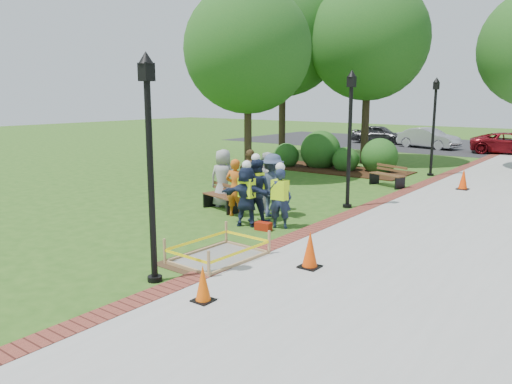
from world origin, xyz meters
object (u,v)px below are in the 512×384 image
Objects in this scene: wet_concrete_pad at (218,249)px; bench_near at (222,202)px; lamp_near at (150,152)px; hivis_worker_b at (280,196)px; cone_front at (203,284)px; hivis_worker_a at (247,194)px; hivis_worker_c at (256,188)px.

wet_concrete_pad is 4.70m from bench_near.
wet_concrete_pad is at bearing 86.43° from lamp_near.
wet_concrete_pad is at bearing -82.18° from hivis_worker_b.
hivis_worker_a is at bearing 119.84° from cone_front.
bench_near is (-3.04, 3.59, 0.02)m from wet_concrete_pad.
bench_near is at bearing 118.85° from lamp_near.
lamp_near reaches higher than bench_near.
cone_front is 2.59m from lamp_near.
hivis_worker_b is at bearing 97.82° from wet_concrete_pad.
lamp_near is 2.21× the size of hivis_worker_c.
hivis_worker_c reaches higher than wet_concrete_pad.
lamp_near reaches higher than hivis_worker_a.
hivis_worker_a reaches higher than cone_front.
cone_front reaches higher than wet_concrete_pad.
wet_concrete_pad is at bearing -66.64° from hivis_worker_c.
lamp_near is (2.93, -5.31, 2.23)m from bench_near.
wet_concrete_pad is 2.30m from cone_front.
hivis_worker_a is at bearing -157.77° from hivis_worker_b.
hivis_worker_c is at bearing 168.65° from hivis_worker_b.
hivis_worker_c reaches higher than hivis_worker_a.
hivis_worker_c is at bearing 104.37° from lamp_near.
lamp_near is at bearing -75.13° from hivis_worker_a.
hivis_worker_c reaches higher than cone_front.
cone_front is at bearing -62.00° from hivis_worker_c.
hivis_worker_a is (-1.14, 4.30, -1.58)m from lamp_near.
lamp_near is at bearing -61.15° from bench_near.
wet_concrete_pad is 1.53× the size of bench_near.
hivis_worker_b is 0.92× the size of hivis_worker_c.
hivis_worker_c is at bearing 113.36° from wet_concrete_pad.
hivis_worker_b is at bearing 93.63° from lamp_near.
hivis_worker_a is (1.78, -1.01, 0.64)m from bench_near.
hivis_worker_b is at bearing 109.62° from cone_front.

